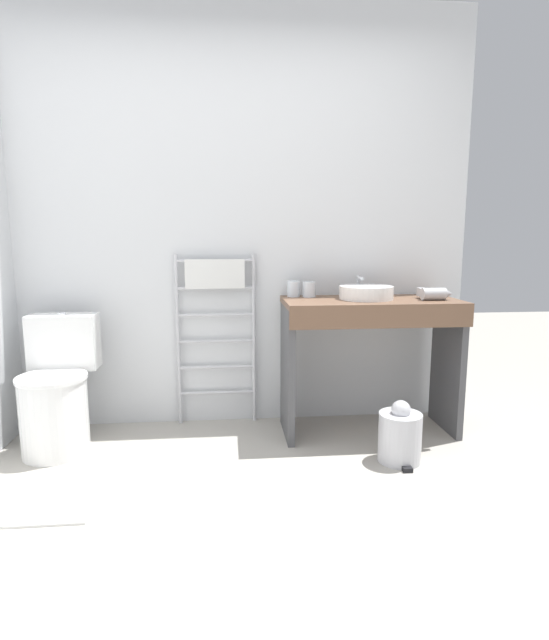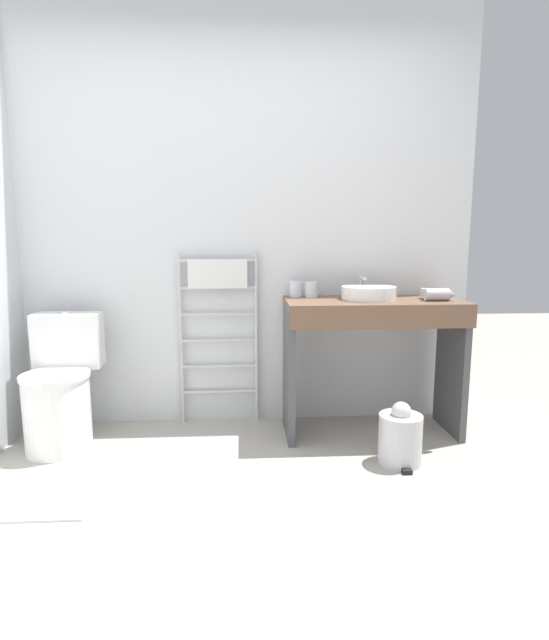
% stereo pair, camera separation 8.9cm
% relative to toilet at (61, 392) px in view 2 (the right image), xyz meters
% --- Properties ---
extents(ground_plane, '(12.00, 12.00, 0.00)m').
position_rel_toilet_xyz_m(ground_plane, '(1.05, -1.19, -0.33)').
color(ground_plane, '#A8A399').
extents(wall_back, '(2.99, 0.12, 2.63)m').
position_rel_toilet_xyz_m(wall_back, '(1.05, 0.43, 0.99)').
color(wall_back, silver).
rests_on(wall_back, ground_plane).
extents(toilet, '(0.39, 0.53, 0.77)m').
position_rel_toilet_xyz_m(toilet, '(0.00, 0.00, 0.00)').
color(toilet, white).
rests_on(toilet, ground_plane).
extents(towel_radiator, '(0.51, 0.06, 1.11)m').
position_rel_toilet_xyz_m(towel_radiator, '(0.90, 0.32, 0.46)').
color(towel_radiator, silver).
rests_on(towel_radiator, ground_plane).
extents(vanity_counter, '(1.06, 0.50, 0.84)m').
position_rel_toilet_xyz_m(vanity_counter, '(1.84, 0.08, 0.25)').
color(vanity_counter, brown).
rests_on(vanity_counter, ground_plane).
extents(sink_basin, '(0.33, 0.33, 0.08)m').
position_rel_toilet_xyz_m(sink_basin, '(1.82, 0.10, 0.55)').
color(sink_basin, white).
rests_on(sink_basin, vanity_counter).
extents(faucet, '(0.02, 0.10, 0.13)m').
position_rel_toilet_xyz_m(faucet, '(1.82, 0.28, 0.59)').
color(faucet, silver).
rests_on(faucet, vanity_counter).
extents(cup_near_wall, '(0.08, 0.08, 0.10)m').
position_rel_toilet_xyz_m(cup_near_wall, '(1.39, 0.26, 0.56)').
color(cup_near_wall, silver).
rests_on(cup_near_wall, vanity_counter).
extents(cup_near_edge, '(0.08, 0.08, 0.10)m').
position_rel_toilet_xyz_m(cup_near_edge, '(1.49, 0.24, 0.56)').
color(cup_near_edge, silver).
rests_on(cup_near_edge, vanity_counter).
extents(hair_dryer, '(0.19, 0.17, 0.07)m').
position_rel_toilet_xyz_m(hair_dryer, '(2.21, 0.03, 0.55)').
color(hair_dryer, '#B7B7BC').
rests_on(hair_dryer, vanity_counter).
extents(trash_bin, '(0.23, 0.27, 0.34)m').
position_rel_toilet_xyz_m(trash_bin, '(1.90, -0.35, -0.18)').
color(trash_bin, silver).
rests_on(trash_bin, ground_plane).
extents(bath_mat, '(0.56, 0.36, 0.01)m').
position_rel_toilet_xyz_m(bath_mat, '(0.08, -0.65, -0.32)').
color(bath_mat, silver).
rests_on(bath_mat, ground_plane).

